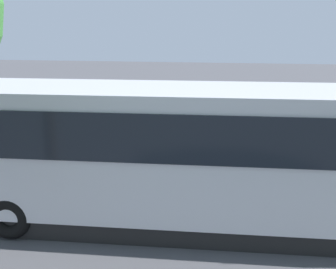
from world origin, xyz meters
The scene contains 12 objects.
ground_plane centered at (0.00, 0.00, 0.00)m, with size 80.00×80.00×0.00m, color #4C4C51.
tour_bus centered at (-0.97, 4.47, 1.65)m, with size 11.19×2.96×3.25m.
spectator_far_left centered at (-2.09, 1.77, 1.01)m, with size 0.58×0.37×1.71m.
spectator_left centered at (-0.76, 2.00, 0.98)m, with size 0.58×0.36×1.66m.
spectator_centre centered at (0.27, 2.00, 0.99)m, with size 0.57×0.39×1.68m.
parked_motorcycle_silver centered at (-3.50, 2.38, 0.48)m, with size 2.04×0.62×0.99m.
stunt_motorcycle centered at (2.84, -1.95, 0.98)m, with size 2.06×0.58×1.61m.
traffic_cone centered at (0.98, -2.46, 0.30)m, with size 0.34×0.34×0.63m.
bay_line_a centered at (-3.66, -0.33, 0.00)m, with size 0.18×4.14×0.01m.
bay_line_b centered at (-1.03, -0.33, 0.00)m, with size 0.17×3.88×0.01m.
bay_line_c centered at (1.60, -0.33, 0.00)m, with size 0.19×4.44×0.01m.
bay_line_d centered at (4.24, -0.33, 0.00)m, with size 0.19×4.61×0.01m.
Camera 1 is at (-1.93, 13.83, 4.60)m, focal length 46.27 mm.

